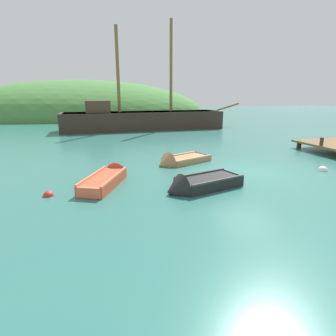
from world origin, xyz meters
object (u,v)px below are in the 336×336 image
rowboat_far (108,179)px  buoy_white (323,171)px  sailing_ship (142,123)px  rowboat_near_dock (198,186)px  rowboat_center (178,162)px  buoy_red (48,196)px

rowboat_far → buoy_white: (9.59, -0.98, -0.14)m
rowboat_far → buoy_white: size_ratio=7.87×
sailing_ship → rowboat_near_dock: 18.12m
rowboat_center → buoy_white: (5.94, -3.18, -0.08)m
sailing_ship → buoy_white: sailing_ship is taller
sailing_ship → rowboat_far: size_ratio=5.41×
rowboat_center → buoy_red: rowboat_center is taller
sailing_ship → rowboat_near_dock: (-1.49, -18.05, -0.49)m
sailing_ship → buoy_red: size_ratio=51.18×
rowboat_far → buoy_white: bearing=-69.7°
rowboat_near_dock → buoy_white: bearing=171.9°
rowboat_far → rowboat_center: 4.26m
rowboat_center → rowboat_near_dock: bearing=60.0°
rowboat_center → buoy_red: size_ratio=9.14×
rowboat_far → rowboat_near_dock: bearing=-92.7°
sailing_ship → rowboat_near_dock: sailing_ship is taller
rowboat_center → buoy_white: size_ratio=7.60×
rowboat_center → buoy_red: bearing=5.8°
rowboat_near_dock → buoy_white: (6.46, 0.75, -0.14)m
sailing_ship → rowboat_center: sailing_ship is taller
rowboat_far → rowboat_near_dock: rowboat_near_dock is taller
rowboat_near_dock → buoy_red: 5.31m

